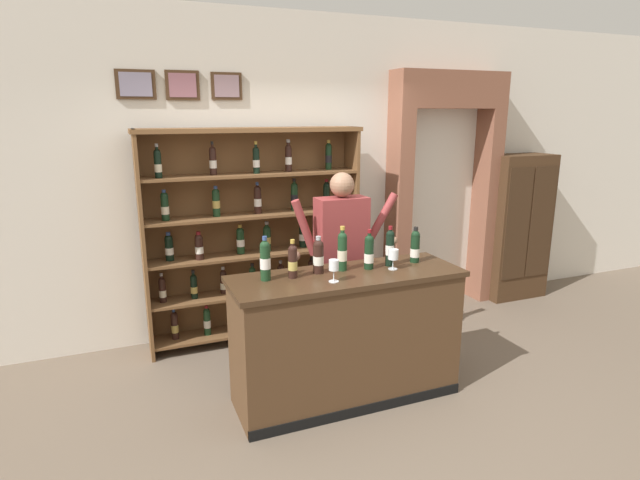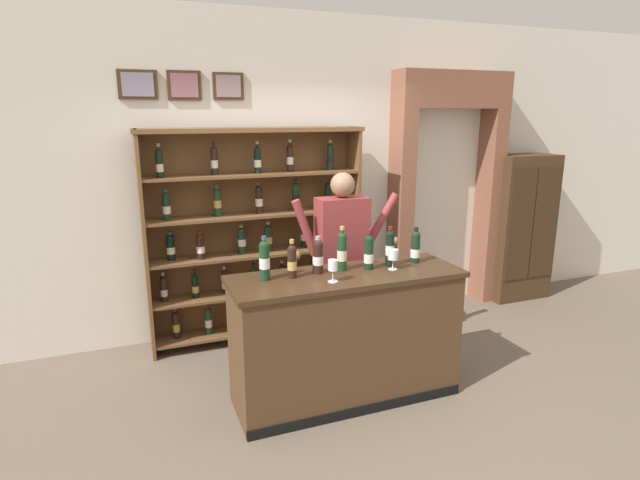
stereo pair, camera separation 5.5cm
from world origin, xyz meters
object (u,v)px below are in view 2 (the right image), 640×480
(tasting_bottle_grappa, at_px, (390,247))
(wine_glass_left, at_px, (393,256))
(wine_shelf, at_px, (255,231))
(shopkeeper, at_px, (342,247))
(wine_glass_right, at_px, (333,267))
(side_cabinet, at_px, (520,227))
(tasting_bottle_prosecco, at_px, (415,247))
(tasting_counter, at_px, (346,337))
(tasting_bottle_bianco, at_px, (342,250))
(tasting_bottle_riserva, at_px, (292,261))
(tasting_bottle_rosso, at_px, (369,252))
(tasting_bottle_vin_santo, at_px, (264,259))
(tasting_bottle_super_tuscan, at_px, (318,256))

(tasting_bottle_grappa, bearing_deg, wine_glass_left, -103.76)
(wine_shelf, bearing_deg, shopkeeper, -53.50)
(shopkeeper, height_order, wine_glass_right, shopkeeper)
(side_cabinet, xyz_separation_m, tasting_bottle_prosecco, (-2.23, -1.28, 0.29))
(wine_shelf, xyz_separation_m, tasting_counter, (0.36, -1.37, -0.57))
(tasting_bottle_prosecco, bearing_deg, tasting_bottle_bianco, 178.50)
(tasting_bottle_prosecco, bearing_deg, side_cabinet, 29.73)
(wine_glass_right, bearing_deg, tasting_bottle_prosecco, 14.76)
(tasting_bottle_riserva, bearing_deg, tasting_bottle_rosso, -0.83)
(tasting_bottle_vin_santo, bearing_deg, tasting_bottle_grappa, -0.96)
(tasting_bottle_rosso, bearing_deg, wine_shelf, 113.50)
(tasting_bottle_grappa, height_order, wine_glass_left, tasting_bottle_grappa)
(tasting_bottle_vin_santo, xyz_separation_m, tasting_bottle_rosso, (0.81, -0.03, -0.02))
(side_cabinet, relative_size, tasting_bottle_grappa, 5.41)
(tasting_bottle_prosecco, bearing_deg, tasting_counter, -172.81)
(tasting_bottle_vin_santo, bearing_deg, tasting_bottle_bianco, 0.78)
(tasting_bottle_vin_santo, height_order, tasting_bottle_rosso, tasting_bottle_vin_santo)
(tasting_bottle_vin_santo, height_order, tasting_bottle_grappa, tasting_bottle_vin_santo)
(wine_shelf, xyz_separation_m, tasting_bottle_vin_santo, (-0.25, -1.28, 0.09))
(wine_glass_right, bearing_deg, tasting_bottle_riserva, 140.71)
(tasting_counter, bearing_deg, wine_glass_right, -142.07)
(tasting_bottle_riserva, bearing_deg, wine_glass_left, -6.56)
(side_cabinet, xyz_separation_m, tasting_bottle_super_tuscan, (-3.06, -1.25, 0.29))
(tasting_bottle_riserva, distance_m, wine_glass_right, 0.31)
(tasting_bottle_super_tuscan, height_order, wine_glass_right, tasting_bottle_super_tuscan)
(side_cabinet, height_order, tasting_counter, side_cabinet)
(wine_shelf, relative_size, side_cabinet, 1.22)
(side_cabinet, distance_m, wine_glass_right, 3.39)
(wine_shelf, relative_size, wine_glass_right, 12.85)
(tasting_bottle_vin_santo, relative_size, wine_glass_right, 1.99)
(tasting_bottle_grappa, bearing_deg, wine_shelf, 120.40)
(tasting_bottle_super_tuscan, bearing_deg, wine_glass_right, -84.04)
(wine_shelf, xyz_separation_m, side_cabinet, (3.23, -0.01, -0.22))
(tasting_bottle_super_tuscan, xyz_separation_m, tasting_bottle_bianco, (0.19, -0.01, 0.02))
(tasting_bottle_grappa, xyz_separation_m, tasting_bottle_prosecco, (0.24, 0.01, -0.02))
(wine_shelf, xyz_separation_m, tasting_bottle_super_tuscan, (0.17, -1.26, 0.07))
(wine_shelf, relative_size, shopkeeper, 1.23)
(wine_shelf, bearing_deg, wine_glass_left, -62.12)
(tasting_bottle_bianco, bearing_deg, wine_shelf, 105.93)
(tasting_counter, height_order, tasting_bottle_super_tuscan, tasting_bottle_super_tuscan)
(tasting_counter, height_order, tasting_bottle_rosso, tasting_bottle_rosso)
(tasting_counter, bearing_deg, tasting_bottle_bianco, 89.84)
(tasting_bottle_super_tuscan, distance_m, wine_glass_left, 0.58)
(tasting_bottle_bianco, bearing_deg, side_cabinet, 23.71)
(wine_shelf, distance_m, tasting_bottle_grappa, 1.50)
(side_cabinet, xyz_separation_m, tasting_bottle_bianco, (-2.87, -1.26, 0.32))
(tasting_bottle_bianco, height_order, tasting_bottle_prosecco, tasting_bottle_bianco)
(tasting_bottle_prosecco, bearing_deg, wine_glass_left, -158.03)
(tasting_bottle_prosecco, relative_size, wine_glass_left, 1.82)
(wine_glass_right, bearing_deg, wine_shelf, 97.36)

